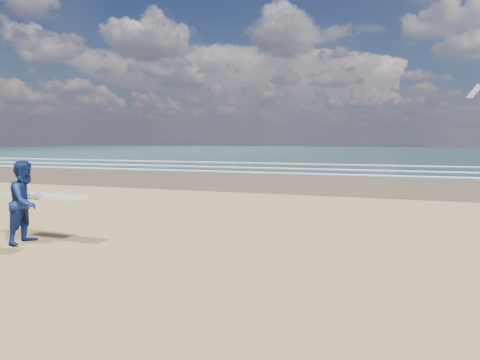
% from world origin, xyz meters
% --- Properties ---
extents(ocean, '(220.00, 100.00, 0.02)m').
position_xyz_m(ocean, '(20.00, 72.00, 0.01)').
color(ocean, '#183436').
rests_on(ocean, ground).
extents(surfer_far, '(2.23, 1.17, 1.92)m').
position_xyz_m(surfer_far, '(0.06, 1.67, 0.96)').
color(surfer_far, '#0E1D4F').
rests_on(surfer_far, ground).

